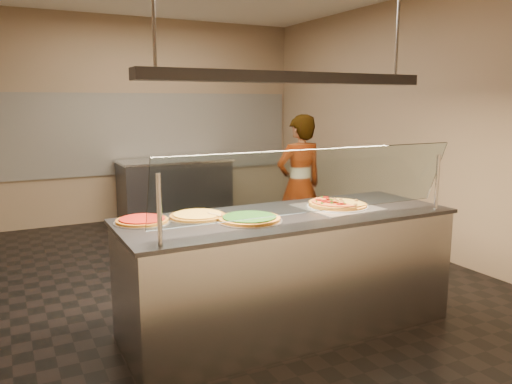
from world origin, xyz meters
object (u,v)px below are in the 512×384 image
half_pizza_sausage (348,203)px  prep_table (175,190)px  serving_counter (288,272)px  worker (299,185)px  heat_lamp_housing (290,77)px  half_pizza_pepperoni (326,204)px  pizza_cheese (197,215)px  pizza_tomato (142,220)px  perforated_tray (337,206)px  pizza_spatula (223,215)px  pizza_spinach (249,219)px  sneeze_guard (314,182)px

half_pizza_sausage → prep_table: 3.90m
serving_counter → worker: size_ratio=1.58×
prep_table → heat_lamp_housing: 4.19m
half_pizza_pepperoni → pizza_cheese: bearing=170.1°
serving_counter → pizza_tomato: 1.19m
perforated_tray → pizza_spatula: pizza_spatula is taller
half_pizza_pepperoni → pizza_spatula: half_pizza_pepperoni is taller
serving_counter → worker: 2.07m
pizza_spinach → pizza_tomato: size_ratio=1.20×
pizza_tomato → prep_table: pizza_tomato is taller
pizza_spinach → pizza_spatula: size_ratio=2.02×
sneeze_guard → half_pizza_sausage: bearing=32.5°
sneeze_guard → perforated_tray: size_ratio=3.91×
sneeze_guard → pizza_spinach: size_ratio=4.90×
half_pizza_pepperoni → prep_table: bearing=90.4°
serving_counter → perforated_tray: (0.48, 0.03, 0.47)m
sneeze_guard → serving_counter: bearing=90.0°
serving_counter → half_pizza_pepperoni: 0.62m
sneeze_guard → worker: worker is taller
heat_lamp_housing → perforated_tray: bearing=4.1°
sneeze_guard → worker: bearing=60.5°
perforated_tray → pizza_cheese: 1.15m
perforated_tray → heat_lamp_housing: size_ratio=0.26×
serving_counter → pizza_spatula: size_ratio=10.88×
half_pizza_pepperoni → heat_lamp_housing: 1.05m
worker → half_pizza_pepperoni: bearing=63.7°
half_pizza_sausage → pizza_spinach: size_ratio=1.01×
pizza_spinach → prep_table: (0.71, 3.96, -0.48)m
serving_counter → sneeze_guard: bearing=-90.0°
half_pizza_pepperoni → prep_table: (-0.03, 3.86, -0.50)m
serving_counter → prep_table: (0.34, 3.90, 0.00)m
worker → pizza_cheese: bearing=38.2°
half_pizza_sausage → pizza_tomato: 1.67m
pizza_spinach → prep_table: size_ratio=0.29×
half_pizza_sausage → pizza_tomato: half_pizza_sausage is taller
pizza_tomato → worker: worker is taller
worker → serving_counter: bearing=54.7°
pizza_spinach → half_pizza_sausage: bearing=5.6°
pizza_spatula → half_pizza_pepperoni: bearing=-2.8°
sneeze_guard → heat_lamp_housing: (-0.00, 0.34, 0.72)m
sneeze_guard → half_pizza_sausage: sneeze_guard is taller
pizza_spinach → prep_table: pizza_spinach is taller
perforated_tray → pizza_spinach: size_ratio=1.25×
serving_counter → heat_lamp_housing: 1.48m
heat_lamp_housing → worker: bearing=55.7°
pizza_tomato → pizza_spinach: bearing=-23.5°
serving_counter → pizza_spatula: bearing=171.2°
pizza_tomato → pizza_spatula: pizza_spatula is taller
sneeze_guard → pizza_spatula: sneeze_guard is taller
half_pizza_pepperoni → pizza_tomato: half_pizza_pepperoni is taller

